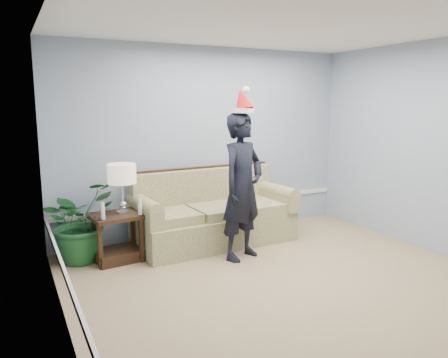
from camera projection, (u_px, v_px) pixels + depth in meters
The scene contains 10 objects.
room_shell at pixel (316, 163), 4.12m from camera, with size 4.54×5.04×2.74m.
wainscot_trim at pixel (160, 238), 4.79m from camera, with size 4.49×4.99×0.06m.
sofa at pixel (213, 217), 6.04m from camera, with size 2.21×1.04×1.01m.
side_table at pixel (118, 242), 5.34m from camera, with size 0.66×0.58×0.59m.
table_lamp at pixel (122, 176), 5.23m from camera, with size 0.34×0.34×0.61m.
candle_pair at pixel (122, 209), 5.13m from camera, with size 0.49×0.05×0.20m.
houseplant at pixel (79, 221), 5.29m from camera, with size 0.90×0.78×1.00m, color #1C5728.
man at pixel (242, 187), 5.33m from camera, with size 0.66×0.43×1.80m, color black.
santa_hat at pixel (242, 101), 5.16m from camera, with size 0.35×0.37×0.32m.
teddy_bear at pixel (243, 196), 5.93m from camera, with size 0.27×0.28×0.37m.
Camera 1 is at (-2.61, -3.25, 1.92)m, focal length 35.00 mm.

